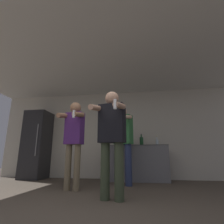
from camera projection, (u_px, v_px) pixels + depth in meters
name	position (u px, v px, depth m)	size (l,w,h in m)	color
ground_plane	(63.00, 219.00, 1.73)	(14.00, 14.00, 0.00)	#4C4238
wall_back	(112.00, 134.00, 5.24)	(7.00, 0.06, 2.55)	beige
ceiling_slab	(101.00, 67.00, 3.95)	(7.00, 3.82, 0.05)	silver
refrigerator	(37.00, 144.00, 5.13)	(0.63, 0.70, 1.92)	#262628
counter	(136.00, 163.00, 4.60)	(1.66, 0.68, 0.90)	slate
bottle_red_label	(157.00, 142.00, 4.58)	(0.08, 0.08, 0.25)	silver
bottle_green_wine	(141.00, 141.00, 4.65)	(0.10, 0.10, 0.30)	#194723
bottle_amber_bourbon	(119.00, 141.00, 4.74)	(0.09, 0.09, 0.33)	#194723
bottle_dark_rum	(123.00, 141.00, 4.72)	(0.07, 0.07, 0.30)	#194723
person_woman_foreground	(112.00, 134.00, 2.68)	(0.54, 0.56, 1.63)	#38422D
person_man_side	(74.00, 135.00, 3.42)	(0.47, 0.51, 1.69)	#75664C
person_spectator_back	(123.00, 140.00, 3.99)	(0.59, 0.59, 1.74)	navy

